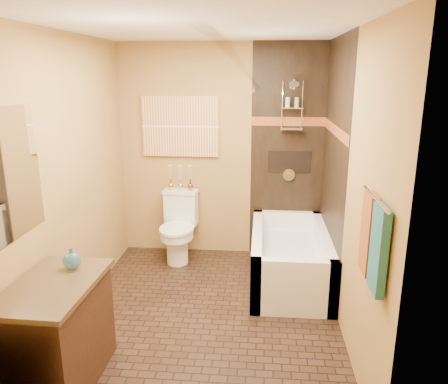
# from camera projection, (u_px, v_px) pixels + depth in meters

# --- Properties ---
(floor) EXTENTS (3.00, 3.00, 0.00)m
(floor) POSITION_uv_depth(u_px,v_px,m) (206.00, 314.00, 4.04)
(floor) COLOR black
(floor) RESTS_ON ground
(wall_left) EXTENTS (0.02, 3.00, 2.50)m
(wall_left) POSITION_uv_depth(u_px,v_px,m) (69.00, 180.00, 3.81)
(wall_left) COLOR #AB8042
(wall_left) RESTS_ON floor
(wall_right) EXTENTS (0.02, 3.00, 2.50)m
(wall_right) POSITION_uv_depth(u_px,v_px,m) (348.00, 186.00, 3.61)
(wall_right) COLOR #AB8042
(wall_right) RESTS_ON floor
(wall_back) EXTENTS (2.40, 0.02, 2.50)m
(wall_back) POSITION_uv_depth(u_px,v_px,m) (221.00, 152.00, 5.15)
(wall_back) COLOR #AB8042
(wall_back) RESTS_ON floor
(wall_front) EXTENTS (2.40, 0.02, 2.50)m
(wall_front) POSITION_uv_depth(u_px,v_px,m) (167.00, 254.00, 2.27)
(wall_front) COLOR #AB8042
(wall_front) RESTS_ON floor
(ceiling) EXTENTS (3.00, 3.00, 0.00)m
(ceiling) POSITION_uv_depth(u_px,v_px,m) (203.00, 27.00, 3.38)
(ceiling) COLOR silver
(ceiling) RESTS_ON wall_back
(alcove_tile_back) EXTENTS (0.85, 0.01, 2.50)m
(alcove_tile_back) POSITION_uv_depth(u_px,v_px,m) (287.00, 153.00, 5.07)
(alcove_tile_back) COLOR black
(alcove_tile_back) RESTS_ON wall_back
(alcove_tile_right) EXTENTS (0.01, 1.50, 2.50)m
(alcove_tile_right) POSITION_uv_depth(u_px,v_px,m) (333.00, 167.00, 4.33)
(alcove_tile_right) COLOR black
(alcove_tile_right) RESTS_ON wall_right
(mosaic_band_back) EXTENTS (0.85, 0.01, 0.10)m
(mosaic_band_back) POSITION_uv_depth(u_px,v_px,m) (289.00, 121.00, 4.97)
(mosaic_band_back) COLOR maroon
(mosaic_band_back) RESTS_ON alcove_tile_back
(mosaic_band_right) EXTENTS (0.01, 1.50, 0.10)m
(mosaic_band_right) POSITION_uv_depth(u_px,v_px,m) (335.00, 130.00, 4.23)
(mosaic_band_right) COLOR maroon
(mosaic_band_right) RESTS_ON alcove_tile_right
(alcove_niche) EXTENTS (0.50, 0.01, 0.25)m
(alcove_niche) POSITION_uv_depth(u_px,v_px,m) (289.00, 162.00, 5.09)
(alcove_niche) COLOR black
(alcove_niche) RESTS_ON alcove_tile_back
(shower_fixtures) EXTENTS (0.24, 0.33, 1.16)m
(shower_fixtures) POSITION_uv_depth(u_px,v_px,m) (292.00, 118.00, 4.86)
(shower_fixtures) COLOR silver
(shower_fixtures) RESTS_ON floor
(curtain_rod) EXTENTS (0.03, 1.55, 0.03)m
(curtain_rod) POSITION_uv_depth(u_px,v_px,m) (255.00, 87.00, 4.19)
(curtain_rod) COLOR silver
(curtain_rod) RESTS_ON wall_back
(towel_bar) EXTENTS (0.02, 0.55, 0.02)m
(towel_bar) POSITION_uv_depth(u_px,v_px,m) (376.00, 198.00, 2.55)
(towel_bar) COLOR silver
(towel_bar) RESTS_ON wall_right
(towel_teal) EXTENTS (0.05, 0.22, 0.52)m
(towel_teal) POSITION_uv_depth(u_px,v_px,m) (379.00, 250.00, 2.50)
(towel_teal) COLOR #1D5361
(towel_teal) RESTS_ON towel_bar
(towel_rust) EXTENTS (0.05, 0.22, 0.52)m
(towel_rust) POSITION_uv_depth(u_px,v_px,m) (368.00, 234.00, 2.75)
(towel_rust) COLOR brown
(towel_rust) RESTS_ON towel_bar
(sunset_painting) EXTENTS (0.90, 0.04, 0.70)m
(sunset_painting) POSITION_uv_depth(u_px,v_px,m) (180.00, 126.00, 5.09)
(sunset_painting) COLOR #C8692F
(sunset_painting) RESTS_ON wall_back
(vanity_mirror) EXTENTS (0.01, 1.00, 0.90)m
(vanity_mirror) POSITION_uv_depth(u_px,v_px,m) (0.00, 180.00, 2.79)
(vanity_mirror) COLOR white
(vanity_mirror) RESTS_ON wall_left
(bathtub) EXTENTS (0.80, 1.50, 0.55)m
(bathtub) POSITION_uv_depth(u_px,v_px,m) (290.00, 261.00, 4.64)
(bathtub) COLOR white
(bathtub) RESTS_ON floor
(toilet) EXTENTS (0.42, 0.62, 0.80)m
(toilet) POSITION_uv_depth(u_px,v_px,m) (179.00, 227.00, 5.14)
(toilet) COLOR white
(toilet) RESTS_ON floor
(vanity) EXTENTS (0.56, 0.90, 0.78)m
(vanity) POSITION_uv_depth(u_px,v_px,m) (57.00, 334.00, 3.06)
(vanity) COLOR black
(vanity) RESTS_ON floor
(teal_bottle) EXTENTS (0.17, 0.17, 0.20)m
(teal_bottle) POSITION_uv_depth(u_px,v_px,m) (72.00, 258.00, 3.15)
(teal_bottle) COLOR #28687A
(teal_bottle) RESTS_ON vanity
(bud_vases) EXTENTS (0.30, 0.06, 0.29)m
(bud_vases) POSITION_uv_depth(u_px,v_px,m) (180.00, 177.00, 5.16)
(bud_vases) COLOR gold
(bud_vases) RESTS_ON toilet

